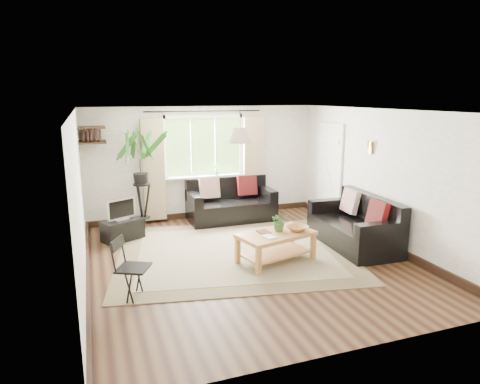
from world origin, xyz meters
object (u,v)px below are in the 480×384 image
object	(u,v)px
sofa_back	(231,201)
palm_stand	(141,180)
folding_chair	(133,269)
sofa_right	(353,223)
tv_stand	(123,230)
coffee_table	(276,247)

from	to	relation	value
sofa_back	palm_stand	size ratio (longest dim) A/B	0.91
sofa_back	folding_chair	size ratio (longest dim) A/B	2.19
sofa_back	sofa_right	bearing A→B (deg)	-55.11
sofa_right	tv_stand	xyz separation A→B (m)	(-3.83, 1.69, -0.24)
sofa_right	palm_stand	distance (m)	4.13
coffee_table	tv_stand	distance (m)	2.95
tv_stand	sofa_back	bearing A→B (deg)	-12.91
folding_chair	sofa_back	bearing A→B (deg)	-11.41
sofa_right	palm_stand	size ratio (longest dim) A/B	0.92
palm_stand	sofa_right	bearing A→B (deg)	-34.26
sofa_right	folding_chair	xyz separation A→B (m)	(-3.88, -0.77, -0.02)
tv_stand	folding_chair	size ratio (longest dim) A/B	0.87
coffee_table	palm_stand	distance (m)	3.19
sofa_back	coffee_table	world-z (taller)	sofa_back
tv_stand	folding_chair	xyz separation A→B (m)	(-0.04, -2.46, 0.22)
coffee_table	tv_stand	xyz separation A→B (m)	(-2.23, 1.93, -0.05)
palm_stand	folding_chair	world-z (taller)	palm_stand
sofa_right	coffee_table	size ratio (longest dim) A/B	1.51
coffee_table	sofa_back	bearing A→B (deg)	88.43
folding_chair	tv_stand	bearing A→B (deg)	25.54
palm_stand	folding_chair	xyz separation A→B (m)	(-0.50, -3.07, -0.58)
coffee_table	palm_stand	bearing A→B (deg)	125.06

